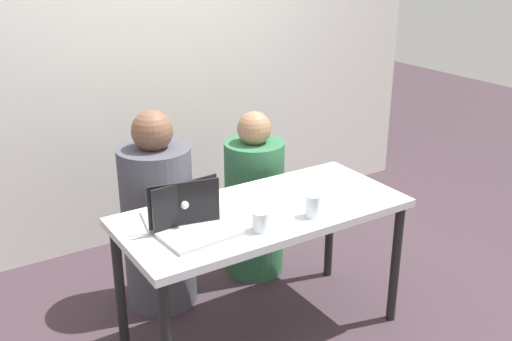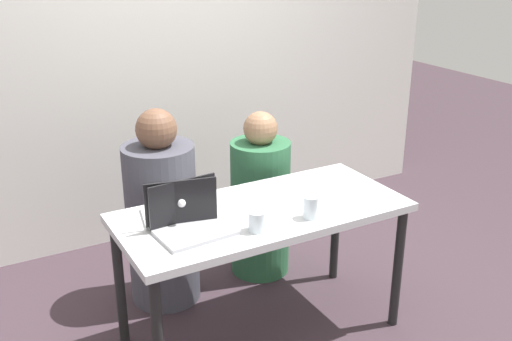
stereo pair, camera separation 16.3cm
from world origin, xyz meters
The scene contains 9 objects.
ground_plane centered at (0.00, 0.00, 0.00)m, with size 12.00×12.00×0.00m, color #3E2E36.
back_wall centered at (0.00, 1.46, 1.21)m, with size 4.50×0.10×2.43m, color white.
desk centered at (0.00, 0.00, 0.66)m, with size 1.44×0.66×0.73m.
person_on_left centered at (-0.32, 0.59, 0.51)m, with size 0.49×0.49×1.14m.
person_on_right centered at (0.32, 0.59, 0.46)m, with size 0.39×0.39×1.04m.
laptop_back_left centered at (-0.40, 0.09, 0.78)m, with size 0.38×0.30×0.23m.
laptop_front_left centered at (-0.40, -0.05, 0.78)m, with size 0.35×0.27×0.22m.
water_glass_left centered at (-0.14, -0.19, 0.77)m, with size 0.08×0.08×0.10m.
water_glass_right centered at (0.15, -0.20, 0.78)m, with size 0.07×0.07×0.11m.
Camera 2 is at (-1.33, -2.33, 1.99)m, focal length 42.00 mm.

